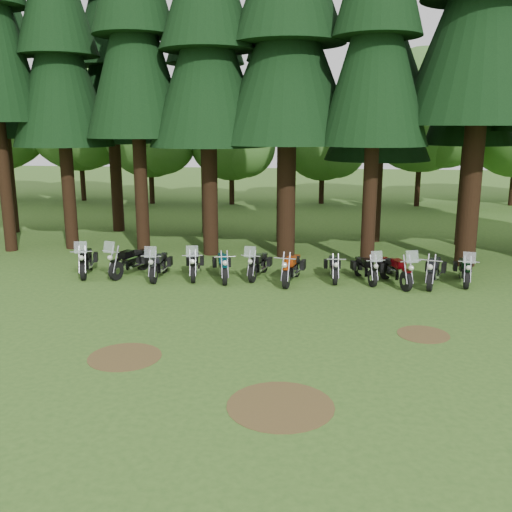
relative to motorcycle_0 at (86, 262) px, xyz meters
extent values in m
plane|color=#33571F|center=(7.17, -5.38, -0.50)|extent=(120.00, 120.00, 0.00)
cylinder|color=black|center=(-5.12, 3.60, 2.88)|extent=(0.52, 0.52, 6.77)
cylinder|color=black|center=(-2.60, 4.44, 2.26)|extent=(0.58, 0.58, 5.53)
cone|color=black|center=(-2.60, 4.44, 7.56)|extent=(4.32, 4.32, 6.91)
cylinder|color=black|center=(0.88, 4.13, 2.49)|extent=(0.58, 0.58, 5.99)
cone|color=black|center=(0.88, 4.13, 8.23)|extent=(4.32, 4.32, 7.49)
cylinder|color=black|center=(3.96, 4.02, 2.28)|extent=(0.66, 0.66, 5.57)
cone|color=black|center=(3.96, 4.02, 7.61)|extent=(4.95, 4.95, 6.96)
cylinder|color=black|center=(7.24, 4.06, 2.34)|extent=(0.77, 0.77, 5.70)
cone|color=black|center=(7.24, 4.06, 7.80)|extent=(5.81, 5.81, 7.12)
cylinder|color=black|center=(10.61, 2.64, 2.35)|extent=(0.55, 0.55, 5.71)
cone|color=black|center=(10.61, 2.64, 7.82)|extent=(4.15, 4.15, 7.14)
cylinder|color=black|center=(14.54, 3.38, 2.80)|extent=(0.80, 0.80, 6.62)
cone|color=black|center=(14.54, 3.38, 9.14)|extent=(5.98, 5.98, 8.27)
cylinder|color=black|center=(-7.51, 7.87, 2.43)|extent=(0.67, 0.67, 5.87)
cylinder|color=black|center=(-2.08, 8.96, 2.26)|extent=(0.60, 0.60, 5.53)
cone|color=black|center=(-2.08, 8.96, 7.56)|extent=(4.52, 4.52, 6.91)
cone|color=black|center=(-2.08, 8.96, 10.82)|extent=(3.62, 3.62, 5.83)
cylinder|color=black|center=(2.79, 9.02, 2.27)|extent=(0.65, 0.65, 5.55)
cone|color=black|center=(2.79, 9.02, 7.60)|extent=(4.85, 4.85, 6.94)
cone|color=black|center=(2.79, 9.02, 10.88)|extent=(3.88, 3.88, 5.86)
cylinder|color=black|center=(6.80, 7.56, 2.26)|extent=(0.58, 0.58, 5.52)
cone|color=black|center=(6.80, 7.56, 7.55)|extent=(4.35, 4.35, 6.90)
cylinder|color=black|center=(11.21, 7.87, 1.84)|extent=(0.66, 0.66, 4.70)
cone|color=black|center=(11.21, 7.87, 6.34)|extent=(4.94, 4.94, 5.87)
cone|color=black|center=(11.21, 7.87, 9.11)|extent=(3.95, 3.95, 4.96)
cylinder|color=black|center=(15.24, 7.48, 2.28)|extent=(0.53, 0.53, 5.56)
cone|color=black|center=(15.24, 7.48, 7.61)|extent=(3.94, 3.94, 6.95)
cylinder|color=black|center=(-15.28, 20.12, 1.16)|extent=(0.36, 0.36, 3.33)
sphere|color=#346524|center=(-13.95, 19.23, 4.83)|extent=(5.55, 5.55, 5.55)
cylinder|color=black|center=(-9.17, 20.62, 1.14)|extent=(0.36, 0.36, 3.29)
sphere|color=#346524|center=(-9.17, 20.62, 5.54)|extent=(7.69, 7.69, 7.69)
sphere|color=#346524|center=(-7.85, 19.74, 4.77)|extent=(5.49, 5.49, 5.49)
cylinder|color=black|center=(-3.56, 19.60, 0.90)|extent=(0.36, 0.36, 2.80)
sphere|color=#346524|center=(-3.56, 19.60, 4.63)|extent=(6.53, 6.53, 6.53)
sphere|color=#346524|center=(-2.44, 18.85, 3.98)|extent=(4.67, 4.67, 4.67)
cylinder|color=black|center=(2.19, 19.93, 0.77)|extent=(0.36, 0.36, 2.55)
sphere|color=#346524|center=(2.19, 19.93, 4.17)|extent=(5.95, 5.95, 5.95)
sphere|color=#346524|center=(3.21, 19.25, 3.58)|extent=(4.25, 4.25, 4.25)
cylinder|color=black|center=(8.49, 21.12, 0.73)|extent=(0.36, 0.36, 2.47)
sphere|color=#346524|center=(8.49, 21.12, 4.02)|extent=(5.76, 5.76, 5.76)
sphere|color=#346524|center=(9.48, 20.46, 3.45)|extent=(4.12, 4.12, 4.12)
cylinder|color=black|center=(15.09, 20.58, 1.26)|extent=(0.36, 0.36, 3.52)
sphere|color=#346524|center=(15.09, 20.58, 5.95)|extent=(8.21, 8.21, 8.21)
sphere|color=#346524|center=(16.50, 19.64, 5.13)|extent=(5.87, 5.87, 5.87)
cylinder|color=#4C3D1E|center=(4.17, -7.38, -0.50)|extent=(1.80, 1.80, 0.01)
cylinder|color=#4C3D1E|center=(11.67, -4.88, -0.50)|extent=(1.40, 1.40, 0.01)
cylinder|color=#4C3D1E|center=(8.17, -9.38, -0.50)|extent=(2.20, 2.20, 0.01)
cylinder|color=black|center=(0.23, -0.78, -0.15)|extent=(0.34, 0.72, 0.70)
cylinder|color=black|center=(-0.23, 0.81, -0.15)|extent=(0.34, 0.72, 0.70)
cube|color=silver|center=(-0.02, 0.07, -0.06)|extent=(0.49, 0.80, 0.36)
cube|color=black|center=(0.05, -0.17, 0.33)|extent=(0.47, 0.65, 0.26)
cube|color=black|center=(-0.09, 0.30, 0.28)|extent=(0.47, 0.65, 0.13)
cube|color=silver|center=(0.32, -1.08, 0.79)|extent=(0.47, 0.25, 0.42)
cylinder|color=black|center=(1.40, -0.61, -0.15)|extent=(0.35, 0.71, 0.70)
cylinder|color=black|center=(1.89, 0.96, -0.15)|extent=(0.35, 0.71, 0.70)
cube|color=silver|center=(1.66, 0.23, -0.06)|extent=(0.51, 0.80, 0.36)
cube|color=black|center=(1.59, -0.01, 0.32)|extent=(0.48, 0.65, 0.25)
cube|color=black|center=(1.74, 0.46, 0.28)|extent=(0.48, 0.65, 0.13)
cube|color=silver|center=(1.31, -0.91, 0.79)|extent=(0.47, 0.26, 0.42)
cylinder|color=black|center=(2.90, -0.90, -0.17)|extent=(0.17, 0.67, 0.66)
cylinder|color=black|center=(2.84, 0.66, -0.17)|extent=(0.17, 0.67, 0.66)
cube|color=silver|center=(2.87, -0.07, -0.08)|extent=(0.31, 0.71, 0.34)
cube|color=black|center=(2.88, -0.30, 0.28)|extent=(0.32, 0.56, 0.24)
cube|color=black|center=(2.86, 0.16, 0.24)|extent=(0.32, 0.56, 0.12)
cube|color=silver|center=(2.91, -1.20, 0.72)|extent=(0.43, 0.14, 0.40)
cylinder|color=black|center=(4.28, -0.61, -0.17)|extent=(0.26, 0.68, 0.66)
cylinder|color=black|center=(4.00, 0.92, -0.17)|extent=(0.26, 0.68, 0.66)
cube|color=silver|center=(4.13, 0.21, -0.08)|extent=(0.40, 0.74, 0.34)
cube|color=black|center=(4.17, -0.02, 0.28)|extent=(0.39, 0.60, 0.24)
cube|color=black|center=(4.09, 0.43, 0.24)|extent=(0.39, 0.60, 0.12)
cube|color=silver|center=(4.33, -0.91, 0.72)|extent=(0.44, 0.20, 0.40)
cylinder|color=black|center=(5.45, -0.77, -0.16)|extent=(0.31, 0.70, 0.68)
cylinder|color=black|center=(5.04, 0.78, -0.16)|extent=(0.31, 0.70, 0.68)
cube|color=silver|center=(5.23, 0.05, -0.07)|extent=(0.46, 0.77, 0.35)
cube|color=#053F54|center=(5.29, -0.18, 0.30)|extent=(0.45, 0.63, 0.25)
cube|color=black|center=(5.17, 0.28, 0.26)|extent=(0.45, 0.63, 0.12)
cylinder|color=black|center=(6.38, -0.29, -0.18)|extent=(0.24, 0.66, 0.65)
cylinder|color=black|center=(6.63, 1.20, -0.18)|extent=(0.24, 0.66, 0.65)
cube|color=silver|center=(6.51, 0.50, -0.09)|extent=(0.39, 0.72, 0.33)
cube|color=black|center=(6.47, 0.28, 0.26)|extent=(0.38, 0.58, 0.24)
cube|color=black|center=(6.55, 0.73, 0.22)|extent=(0.38, 0.58, 0.12)
cube|color=silver|center=(6.33, -0.58, 0.69)|extent=(0.43, 0.19, 0.39)
cylinder|color=black|center=(7.64, -0.92, -0.15)|extent=(0.26, 0.72, 0.71)
cylinder|color=black|center=(7.90, 0.72, -0.15)|extent=(0.26, 0.72, 0.71)
cube|color=silver|center=(7.78, -0.05, -0.06)|extent=(0.41, 0.79, 0.36)
cube|color=#B93B0C|center=(7.74, -0.29, 0.33)|extent=(0.41, 0.63, 0.26)
cube|color=black|center=(7.82, 0.19, 0.29)|extent=(0.41, 0.63, 0.13)
cylinder|color=black|center=(9.32, -0.24, -0.20)|extent=(0.18, 0.63, 0.62)
cylinder|color=black|center=(9.21, 1.20, -0.20)|extent=(0.18, 0.63, 0.62)
cube|color=silver|center=(9.26, 0.53, -0.11)|extent=(0.31, 0.67, 0.32)
cube|color=black|center=(9.28, 0.31, 0.23)|extent=(0.32, 0.54, 0.22)
cube|color=black|center=(9.24, 0.74, 0.19)|extent=(0.32, 0.54, 0.11)
cylinder|color=black|center=(10.62, -0.31, -0.19)|extent=(0.31, 0.64, 0.62)
cylinder|color=black|center=(10.20, 1.09, -0.19)|extent=(0.31, 0.64, 0.62)
cube|color=silver|center=(10.40, 0.44, -0.11)|extent=(0.45, 0.71, 0.32)
cube|color=black|center=(10.46, 0.23, 0.23)|extent=(0.42, 0.58, 0.23)
cube|color=black|center=(10.33, 0.65, 0.20)|extent=(0.42, 0.58, 0.11)
cube|color=silver|center=(10.71, -0.58, 0.65)|extent=(0.42, 0.23, 0.37)
cylinder|color=black|center=(11.71, -0.73, -0.16)|extent=(0.38, 0.70, 0.69)
cylinder|color=black|center=(11.14, 0.80, -0.16)|extent=(0.38, 0.70, 0.69)
cube|color=silver|center=(11.41, 0.08, -0.06)|extent=(0.53, 0.79, 0.36)
cube|color=#58040A|center=(11.49, -0.14, 0.32)|extent=(0.50, 0.65, 0.25)
cube|color=black|center=(11.33, 0.31, 0.27)|extent=(0.50, 0.65, 0.13)
cube|color=silver|center=(11.82, -1.02, 0.78)|extent=(0.46, 0.28, 0.42)
cylinder|color=black|center=(12.53, -0.59, -0.15)|extent=(0.35, 0.72, 0.70)
cylinder|color=black|center=(13.01, 0.99, -0.15)|extent=(0.35, 0.72, 0.70)
cube|color=silver|center=(12.78, 0.25, -0.06)|extent=(0.50, 0.80, 0.36)
cube|color=black|center=(12.71, 0.02, 0.33)|extent=(0.48, 0.65, 0.26)
cube|color=black|center=(12.85, 0.49, 0.29)|extent=(0.48, 0.65, 0.13)
cylinder|color=black|center=(13.82, -0.18, -0.19)|extent=(0.20, 0.65, 0.64)
cylinder|color=black|center=(13.98, 1.31, -0.19)|extent=(0.20, 0.65, 0.64)
cube|color=silver|center=(13.90, 0.61, -0.10)|extent=(0.34, 0.70, 0.33)
cube|color=black|center=(13.88, 0.39, 0.25)|extent=(0.35, 0.56, 0.23)
cube|color=black|center=(13.93, 0.84, 0.21)|extent=(0.35, 0.56, 0.12)
cube|color=silver|center=(13.78, -0.47, 0.67)|extent=(0.42, 0.17, 0.38)
camera|label=1|loc=(9.02, -19.90, 5.05)|focal=40.00mm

